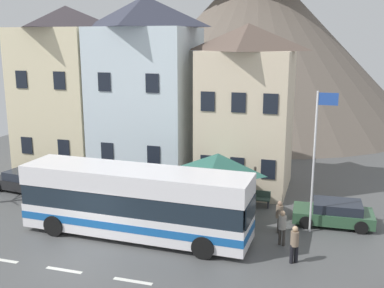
% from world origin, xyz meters
% --- Properties ---
extents(ground_plane, '(40.00, 60.00, 0.07)m').
position_xyz_m(ground_plane, '(0.00, -0.00, -0.03)').
color(ground_plane, '#4D4E4F').
extents(townhouse_00, '(5.44, 6.69, 11.25)m').
position_xyz_m(townhouse_00, '(-7.49, 12.32, 5.62)').
color(townhouse_00, beige).
rests_on(townhouse_00, ground_plane).
extents(townhouse_01, '(6.09, 5.71, 11.70)m').
position_xyz_m(townhouse_01, '(-1.56, 11.82, 5.85)').
color(townhouse_01, silver).
rests_on(townhouse_01, ground_plane).
extents(townhouse_02, '(5.24, 5.18, 9.97)m').
position_xyz_m(townhouse_02, '(5.02, 11.56, 4.98)').
color(townhouse_02, beige).
rests_on(townhouse_02, ground_plane).
extents(hilltop_castle, '(34.75, 34.75, 26.98)m').
position_xyz_m(hilltop_castle, '(1.44, 35.63, 9.54)').
color(hilltop_castle, '#655A50').
rests_on(hilltop_castle, ground_plane).
extents(transit_bus, '(10.92, 2.86, 3.27)m').
position_xyz_m(transit_bus, '(1.46, 2.81, 1.65)').
color(transit_bus, white).
rests_on(transit_bus, ground_plane).
extents(bus_shelter, '(3.60, 3.60, 3.42)m').
position_xyz_m(bus_shelter, '(4.56, 6.25, 2.88)').
color(bus_shelter, '#473D33').
rests_on(bus_shelter, ground_plane).
extents(parked_car_00, '(3.94, 2.08, 1.20)m').
position_xyz_m(parked_car_00, '(10.36, 6.97, 0.60)').
color(parked_car_00, '#305538').
rests_on(parked_car_00, ground_plane).
extents(parked_car_01, '(4.17, 2.38, 1.23)m').
position_xyz_m(parked_car_01, '(-7.75, 7.08, 0.61)').
color(parked_car_01, black).
rests_on(parked_car_01, ground_plane).
extents(pedestrian_00, '(0.34, 0.36, 1.57)m').
position_xyz_m(pedestrian_00, '(7.84, 5.22, 0.89)').
color(pedestrian_00, '#38332D').
rests_on(pedestrian_00, ground_plane).
extents(pedestrian_01, '(0.35, 0.34, 1.53)m').
position_xyz_m(pedestrian_01, '(5.24, 5.05, 0.80)').
color(pedestrian_01, '#38332D').
rests_on(pedestrian_01, ground_plane).
extents(pedestrian_02, '(0.34, 0.34, 1.62)m').
position_xyz_m(pedestrian_02, '(8.78, 2.26, 0.89)').
color(pedestrian_02, black).
rests_on(pedestrian_02, ground_plane).
extents(pedestrian_03, '(0.35, 0.35, 1.63)m').
position_xyz_m(pedestrian_03, '(8.12, 3.82, 0.97)').
color(pedestrian_03, '#38332D').
rests_on(pedestrian_03, ground_plane).
extents(public_bench, '(1.75, 0.48, 0.87)m').
position_xyz_m(public_bench, '(6.13, 8.45, 0.48)').
color(public_bench, '#33473D').
rests_on(public_bench, ground_plane).
extents(flagpole, '(0.95, 0.10, 6.79)m').
position_xyz_m(flagpole, '(9.35, 5.69, 3.95)').
color(flagpole, silver).
rests_on(flagpole, ground_plane).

